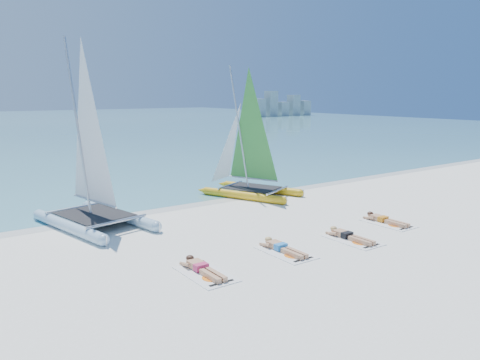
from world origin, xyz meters
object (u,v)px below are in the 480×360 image
object	(u,v)px
towel_b	(286,252)
towel_d	(388,223)
catamaran_blue	(90,169)
towel_a	(206,274)
sunbather_a	(202,268)
sunbather_b	(282,247)
sunbather_c	(348,235)
sunbather_d	(384,219)
catamaran_yellow	(244,154)
towel_c	(352,240)

from	to	relation	value
towel_b	towel_d	bearing A→B (deg)	2.57
catamaran_blue	towel_d	size ratio (longest dim) A/B	3.66
towel_a	towel_d	distance (m)	7.80
sunbather_a	sunbather_b	world-z (taller)	same
towel_b	sunbather_c	world-z (taller)	sunbather_c
catamaran_blue	sunbather_d	bearing A→B (deg)	-45.10
towel_a	sunbather_a	distance (m)	0.22
catamaran_blue	towel_d	xyz separation A→B (m)	(8.66, -5.92, -2.01)
sunbather_c	sunbather_b	bearing A→B (deg)	172.28
catamaran_yellow	towel_b	distance (m)	8.27
sunbather_b	towel_c	world-z (taller)	sunbather_b
catamaran_blue	catamaran_yellow	size ratio (longest dim) A/B	1.12
sunbather_a	towel_b	bearing A→B (deg)	-2.93
towel_b	towel_d	size ratio (longest dim) A/B	1.00
towel_b	catamaran_blue	bearing A→B (deg)	120.60
towel_a	towel_b	distance (m)	2.77
catamaran_blue	catamaran_yellow	distance (m)	7.38
catamaran_blue	sunbather_a	bearing A→B (deg)	-93.40
towel_d	sunbather_d	xyz separation A→B (m)	(0.00, 0.19, 0.11)
catamaran_blue	sunbather_a	distance (m)	6.36
catamaran_blue	sunbather_b	bearing A→B (deg)	-70.21
towel_b	sunbather_c	size ratio (longest dim) A/B	1.07
towel_a	sunbather_c	size ratio (longest dim) A/B	1.07
towel_c	sunbather_c	distance (m)	0.22
sunbather_b	sunbather_d	bearing A→B (deg)	2.57
catamaran_blue	sunbather_b	xyz separation A→B (m)	(3.64, -5.96, -1.91)
towel_d	sunbather_b	bearing A→B (deg)	-179.62
catamaran_yellow	towel_b	world-z (taller)	catamaran_yellow
sunbather_a	catamaran_yellow	bearing A→B (deg)	47.47
sunbather_b	towel_c	xyz separation A→B (m)	(2.49, -0.53, -0.11)
catamaran_blue	catamaran_yellow	world-z (taller)	catamaran_blue
catamaran_blue	towel_a	distance (m)	6.58
towel_b	sunbather_a	bearing A→B (deg)	177.07
sunbather_a	towel_d	bearing A→B (deg)	0.62
catamaran_yellow	sunbather_a	distance (m)	9.69
towel_c	towel_d	xyz separation A→B (m)	(2.53, 0.56, 0.00)
towel_c	sunbather_d	world-z (taller)	sunbather_d
sunbather_d	catamaran_yellow	bearing A→B (deg)	101.35
catamaran_blue	towel_b	size ratio (longest dim) A/B	3.66
sunbather_b	towel_d	xyz separation A→B (m)	(5.03, 0.03, -0.11)
sunbather_a	sunbather_b	distance (m)	2.77
catamaran_yellow	sunbather_c	world-z (taller)	catamaran_yellow
sunbather_d	sunbather_a	bearing A→B (deg)	-177.97
towel_a	sunbather_b	bearing A→B (deg)	5.00
towel_a	sunbather_d	size ratio (longest dim) A/B	1.07
catamaran_blue	sunbather_d	xyz separation A→B (m)	(8.66, -5.73, -1.91)
towel_a	sunbather_d	distance (m)	7.81
towel_d	sunbather_d	distance (m)	0.22
towel_a	sunbather_a	xyz separation A→B (m)	(0.00, 0.19, 0.11)
towel_c	catamaran_yellow	bearing A→B (deg)	81.06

